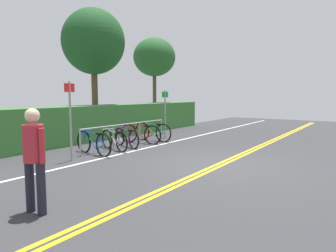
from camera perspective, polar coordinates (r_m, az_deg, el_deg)
ground_plane at (r=8.45m, az=9.63°, el=-7.29°), size 33.06×12.72×0.05m
centre_line_yellow_inner at (r=8.41m, az=10.13°, el=-7.17°), size 29.76×0.10×0.00m
centre_line_yellow_outer at (r=8.47m, az=9.14°, el=-7.05°), size 29.76×0.10×0.00m
bike_lane_stripe_white at (r=10.18m, az=-7.29°, el=-4.83°), size 29.76×0.12×0.00m
bike_rack at (r=11.20m, az=-7.63°, el=-0.67°), size 4.35×0.05×0.84m
bicycle_0 at (r=9.95m, az=-13.72°, el=-3.08°), size 0.46×1.81×0.78m
bicycle_1 at (r=10.60m, az=-10.00°, el=-2.59°), size 0.57×1.62×0.73m
bicycle_2 at (r=11.19m, az=-7.74°, el=-2.15°), size 0.68×1.65×0.71m
bicycle_3 at (r=11.92m, az=-5.13°, el=-1.47°), size 0.46×1.84×0.78m
bicycle_4 at (r=12.50m, az=-2.87°, el=-1.08°), size 0.46×1.87×0.79m
pedestrian at (r=5.26m, az=-23.68°, el=-4.73°), size 0.32×0.49×1.68m
sign_post_near at (r=9.08m, az=-17.74°, el=2.26°), size 0.36×0.06×2.26m
sign_post_far at (r=13.20m, az=-0.55°, el=3.14°), size 0.36×0.08×2.06m
hedge_backdrop at (r=13.86m, az=-10.68°, el=0.95°), size 13.30×1.20×1.43m
tree_mid at (r=14.59m, az=-13.69°, el=14.92°), size 2.80×2.80×5.70m
tree_far_right at (r=18.28m, az=-2.55°, el=12.61°), size 2.45×2.45×5.16m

